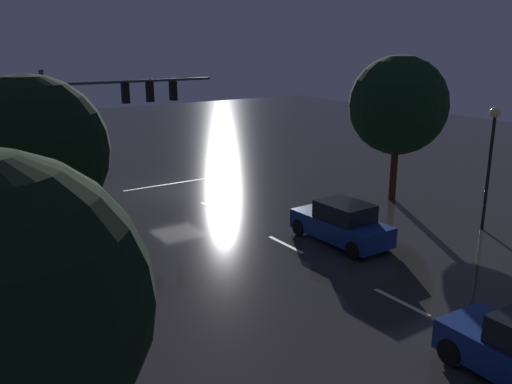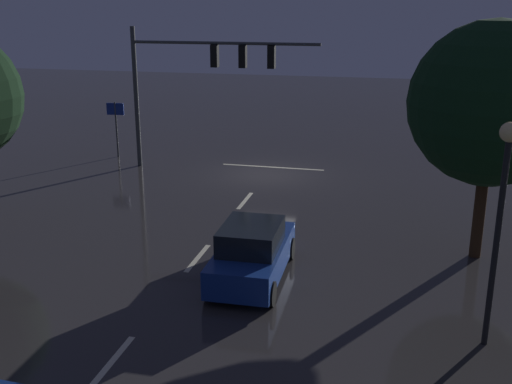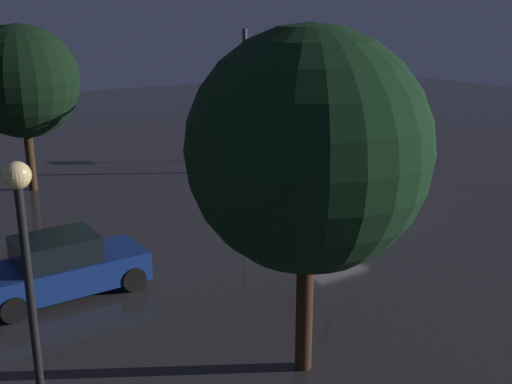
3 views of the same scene
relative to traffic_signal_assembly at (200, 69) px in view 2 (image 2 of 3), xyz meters
name	(u,v)px [view 2 (image 2 of 3)]	position (x,y,z in m)	size (l,w,h in m)	color
ground_plane	(266,175)	(-3.17, 0.24, -4.74)	(80.00, 80.00, 0.00)	#2D2B2B
traffic_signal_assembly	(200,69)	(0.00, 0.00, 0.00)	(8.86, 0.47, 6.63)	#383A3D
lane_dash_far	(245,201)	(-3.17, 4.24, -4.74)	(2.20, 0.16, 0.01)	beige
lane_dash_mid	(198,258)	(-3.17, 10.24, -4.74)	(2.20, 0.16, 0.01)	beige
lane_dash_near	(112,362)	(-3.17, 16.24, -4.74)	(2.20, 0.16, 0.01)	beige
stop_bar	(273,167)	(-3.17, -1.18, -4.74)	(5.00, 0.16, 0.01)	beige
car_approaching	(252,253)	(-5.19, 11.26, -3.95)	(1.97, 4.40, 1.70)	navy
street_lamp_left_kerb	(502,195)	(-11.35, 13.49, -1.07)	(0.44, 0.44, 5.28)	black
route_sign	(116,118)	(5.07, -1.42, -2.70)	(0.90, 0.14, 2.84)	#383A3D
tree_left_far	(492,104)	(-11.65, 8.06, 0.08)	(4.89, 4.89, 7.28)	#382314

